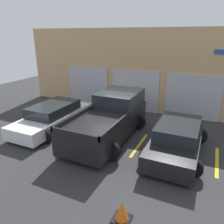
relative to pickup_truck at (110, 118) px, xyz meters
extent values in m
plane|color=#2D2D30|center=(0.00, 0.99, -0.87)|extent=(28.00, 28.00, 0.00)
cube|color=tan|center=(0.00, 4.29, 1.52)|extent=(15.49, 0.60, 4.78)
cube|color=#ADADB2|center=(-3.47, 3.95, 0.35)|extent=(2.87, 0.08, 2.44)
cube|color=#ADADB2|center=(-0.20, 3.95, 0.35)|extent=(2.87, 0.08, 2.44)
cube|color=#ADADB2|center=(3.07, 3.95, 0.35)|extent=(2.87, 0.08, 2.44)
cube|color=#1E4799|center=(4.26, 3.96, 2.74)|extent=(0.90, 0.03, 0.22)
cube|color=black|center=(0.00, -0.28, -0.16)|extent=(1.97, 5.03, 0.97)
cube|color=#1E2328|center=(0.00, 1.11, 0.65)|extent=(1.81, 2.27, 0.67)
cube|color=black|center=(-0.94, -1.41, 0.41)|extent=(0.08, 2.77, 0.18)
cube|color=black|center=(0.94, -1.41, 0.41)|extent=(0.08, 2.77, 0.18)
cube|color=black|center=(0.00, -2.76, 0.41)|extent=(1.97, 0.08, 0.18)
cylinder|color=black|center=(-0.87, 1.28, -0.46)|extent=(0.81, 0.22, 0.81)
cylinder|color=black|center=(0.87, 1.28, -0.46)|extent=(0.81, 0.22, 0.81)
cylinder|color=black|center=(-0.87, -1.84, -0.46)|extent=(0.81, 0.22, 0.81)
cylinder|color=black|center=(0.87, -1.84, -0.46)|extent=(0.81, 0.22, 0.81)
cube|color=white|center=(-3.00, -0.28, -0.44)|extent=(1.71, 4.62, 0.57)
cube|color=#1E2328|center=(-3.00, -0.16, 0.09)|extent=(1.51, 2.54, 0.48)
cylinder|color=black|center=(-3.75, 1.15, -0.56)|extent=(0.62, 0.22, 0.62)
cylinder|color=black|center=(-2.26, 1.15, -0.56)|extent=(0.62, 0.22, 0.62)
cylinder|color=black|center=(-3.75, -1.71, -0.56)|extent=(0.62, 0.22, 0.62)
cylinder|color=black|center=(-2.26, -1.71, -0.56)|extent=(0.62, 0.22, 0.62)
cube|color=black|center=(3.00, -0.28, -0.41)|extent=(1.72, 4.25, 0.62)
cube|color=#1E2328|center=(3.00, -0.17, 0.14)|extent=(1.51, 2.34, 0.49)
cylinder|color=black|center=(2.25, 1.04, -0.54)|extent=(0.66, 0.22, 0.66)
cylinder|color=black|center=(3.75, 1.04, -0.54)|extent=(0.66, 0.22, 0.66)
cylinder|color=black|center=(2.25, -1.60, -0.54)|extent=(0.66, 0.22, 0.66)
cylinder|color=black|center=(3.75, -1.60, -0.54)|extent=(0.66, 0.22, 0.66)
cube|color=gold|center=(-4.51, -0.28, -0.86)|extent=(0.12, 2.20, 0.01)
cube|color=gold|center=(-1.50, -0.28, -0.86)|extent=(0.12, 2.20, 0.01)
cube|color=gold|center=(1.50, -0.28, -0.86)|extent=(0.12, 2.20, 0.01)
cube|color=gold|center=(4.51, -0.28, -0.86)|extent=(0.12, 2.20, 0.01)
cube|color=black|center=(2.34, -4.22, -0.85)|extent=(0.47, 0.47, 0.03)
cone|color=orange|center=(2.34, -4.22, -0.59)|extent=(0.36, 0.36, 0.55)
camera|label=1|loc=(3.92, -8.22, 3.56)|focal=35.00mm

